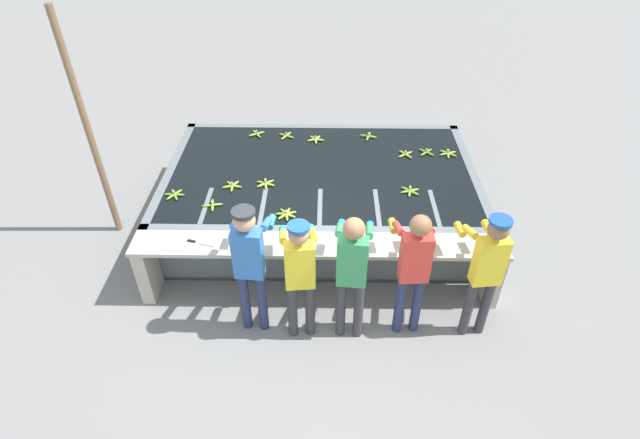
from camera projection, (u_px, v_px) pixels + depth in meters
The scene contains 23 objects.
ground_plane at pixel (319, 307), 6.22m from camera, with size 80.00×80.00×0.00m, color gray.
wash_tank at pixel (321, 195), 7.41m from camera, with size 4.45×2.81×0.86m.
work_ledge at pixel (319, 259), 6.02m from camera, with size 4.45×0.45×0.86m.
worker_0 at pixel (250, 259), 5.36m from camera, with size 0.44×0.74×1.73m.
worker_1 at pixel (300, 270), 5.33m from camera, with size 0.45×0.73×1.62m.
worker_2 at pixel (352, 268), 5.30m from camera, with size 0.45×0.73×1.70m.
worker_3 at pixel (414, 264), 5.35m from camera, with size 0.44×0.73×1.69m.
worker_4 at pixel (486, 266), 5.32m from camera, with size 0.46×0.74×1.68m.
banana_bunch_floating_0 at pixel (405, 154), 7.47m from camera, with size 0.25×0.25×0.08m.
banana_bunch_floating_1 at pixel (316, 139), 7.83m from camera, with size 0.28×0.27×0.08m.
banana_bunch_floating_2 at pixel (410, 191), 6.71m from camera, with size 0.28×0.28×0.08m.
banana_bunch_floating_3 at pixel (448, 153), 7.49m from camera, with size 0.27×0.28×0.08m.
banana_bunch_floating_4 at pixel (286, 136), 7.92m from camera, with size 0.26×0.26×0.08m.
banana_bunch_floating_5 at pixel (266, 183), 6.85m from camera, with size 0.27×0.28×0.08m.
banana_bunch_floating_6 at pixel (286, 214), 6.30m from camera, with size 0.28×0.28×0.08m.
banana_bunch_floating_7 at pixel (174, 194), 6.64m from camera, with size 0.28×0.26×0.08m.
banana_bunch_floating_8 at pixel (426, 152), 7.52m from camera, with size 0.22×0.22×0.08m.
banana_bunch_floating_9 at pixel (232, 186), 6.80m from camera, with size 0.28×0.27×0.08m.
banana_bunch_floating_10 at pixel (368, 136), 7.91m from camera, with size 0.28×0.28×0.08m.
banana_bunch_floating_11 at pixel (212, 205), 6.45m from camera, with size 0.28×0.28×0.08m.
banana_bunch_floating_12 at pixel (257, 134), 7.97m from camera, with size 0.26×0.26×0.08m.
knife_0 at pixel (197, 242), 5.88m from camera, with size 0.35×0.12×0.02m.
support_post_left at pixel (89, 133), 6.46m from camera, with size 0.09×0.09×3.20m.
Camera 1 is at (0.09, -4.23, 4.68)m, focal length 28.00 mm.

